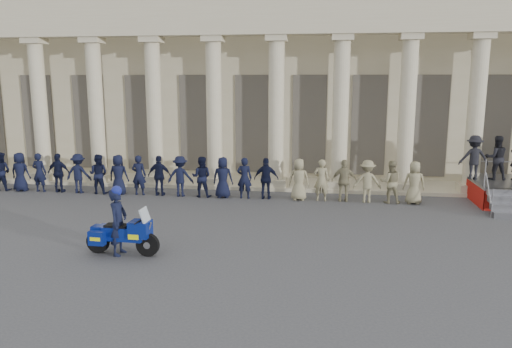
{
  "coord_description": "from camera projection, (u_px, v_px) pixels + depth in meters",
  "views": [
    {
      "loc": [
        3.3,
        -12.46,
        4.6
      ],
      "look_at": [
        1.16,
        2.98,
        1.6
      ],
      "focal_mm": 35.0,
      "sensor_mm": 36.0,
      "label": 1
    }
  ],
  "objects": [
    {
      "name": "officer_rank",
      "position": [
        179.0,
        176.0,
        19.65
      ],
      "size": [
        18.37,
        0.61,
        1.61
      ],
      "color": "black",
      "rests_on": "ground"
    },
    {
      "name": "building",
      "position": [
        265.0,
        80.0,
        26.92
      ],
      "size": [
        40.0,
        12.5,
        9.0
      ],
      "color": "#C4B793",
      "rests_on": "ground"
    },
    {
      "name": "ground",
      "position": [
        198.0,
        252.0,
        13.44
      ],
      "size": [
        90.0,
        90.0,
        0.0
      ],
      "primitive_type": "plane",
      "color": "#414144",
      "rests_on": "ground"
    },
    {
      "name": "rider",
      "position": [
        118.0,
        221.0,
        13.08
      ],
      "size": [
        0.45,
        0.67,
        1.86
      ],
      "rotation": [
        0.0,
        0.0,
        1.53
      ],
      "color": "black",
      "rests_on": "ground"
    },
    {
      "name": "motorcycle",
      "position": [
        123.0,
        234.0,
        13.14
      ],
      "size": [
        2.03,
        0.84,
        1.3
      ],
      "rotation": [
        0.0,
        0.0,
        -0.05
      ],
      "color": "black",
      "rests_on": "ground"
    }
  ]
}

